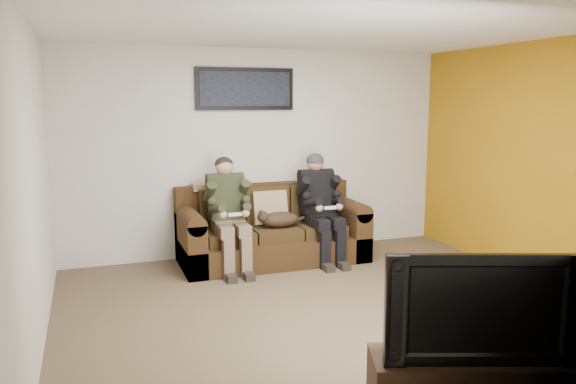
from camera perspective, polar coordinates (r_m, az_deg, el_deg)
name	(u,v)px	position (r m, az deg, el deg)	size (l,w,h in m)	color
floor	(331,310)	(5.43, 4.42, -11.90)	(5.00, 5.00, 0.00)	brown
ceiling	(335,26)	(5.10, 4.79, 16.46)	(5.00, 5.00, 0.00)	silver
wall_back	(261,153)	(7.20, -2.81, 4.02)	(5.00, 5.00, 0.00)	beige
wall_front	(507,225)	(3.22, 21.33, -3.18)	(5.00, 5.00, 0.00)	beige
wall_left	(32,189)	(4.68, -24.57, 0.32)	(4.50, 4.50, 0.00)	beige
wall_right	(549,164)	(6.54, 25.01, 2.63)	(4.50, 4.50, 0.00)	beige
accent_wall_right	(548,164)	(6.53, 24.94, 2.62)	(4.50, 4.50, 0.00)	#A56F10
sofa	(271,232)	(6.96, -1.76, -4.12)	(2.24, 0.97, 0.92)	#382210
throw_pillow	(270,207)	(6.93, -1.88, -1.58)	(0.43, 0.12, 0.41)	tan
throw_blanket	(211,186)	(6.95, -7.85, 0.58)	(0.46, 0.22, 0.08)	#C7AE92
person_left	(228,207)	(6.55, -6.09, -1.54)	(0.51, 0.87, 1.30)	#78614B
person_right	(320,201)	(6.91, 3.28, -0.90)	(0.51, 0.86, 1.31)	black
cat	(278,219)	(6.75, -0.99, -2.78)	(0.66, 0.26, 0.24)	#462F1B
framed_poster	(245,89)	(7.08, -4.38, 10.40)	(1.25, 0.05, 0.52)	black
television	(479,304)	(3.65, 18.83, -10.68)	(1.19, 0.16, 0.68)	black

